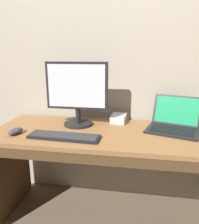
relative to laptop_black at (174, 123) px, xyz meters
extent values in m
plane|color=brown|center=(-0.40, -0.11, -0.78)|extent=(14.00, 14.00, 0.00)
cube|color=#ADA38E|center=(-0.40, 0.26, 0.63)|extent=(4.59, 0.04, 2.81)
cube|color=olive|center=(-0.40, -0.11, -0.07)|extent=(1.76, 0.63, 0.03)
cube|color=#4E351E|center=(-1.26, -0.11, -0.43)|extent=(0.04, 0.58, 0.69)
cube|color=#4E351E|center=(-0.40, -0.41, -0.12)|extent=(1.69, 0.02, 0.07)
cube|color=black|center=(-0.02, -0.05, -0.04)|extent=(0.40, 0.32, 0.01)
cube|color=black|center=(-0.02, -0.06, -0.03)|extent=(0.32, 0.23, 0.00)
cube|color=black|center=(0.03, 0.09, 0.07)|extent=(0.35, 0.18, 0.21)
cube|color=#23935B|center=(0.03, 0.09, 0.07)|extent=(0.31, 0.16, 0.19)
cylinder|color=black|center=(-0.70, 0.00, -0.04)|extent=(0.22, 0.22, 0.02)
cylinder|color=black|center=(-0.70, 0.00, 0.02)|extent=(0.04, 0.04, 0.11)
cube|color=black|center=(-0.70, -0.02, 0.25)|extent=(0.46, 0.03, 0.34)
cube|color=silver|center=(-0.70, -0.03, 0.25)|extent=(0.42, 0.00, 0.31)
cube|color=black|center=(-0.73, -0.28, -0.04)|extent=(0.47, 0.15, 0.02)
cube|color=#2D2D30|center=(-0.73, -0.28, -0.03)|extent=(0.44, 0.13, 0.00)
ellipsoid|color=#38383D|center=(-1.07, -0.26, -0.03)|extent=(0.10, 0.13, 0.04)
cube|color=silver|center=(-0.40, 0.12, -0.02)|extent=(0.13, 0.17, 0.06)
camera|label=1|loc=(-0.28, -1.56, 0.49)|focal=35.37mm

